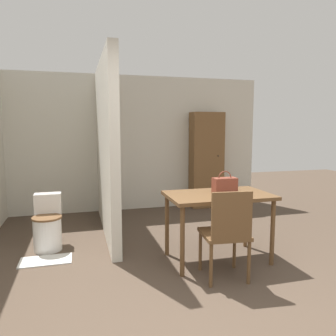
% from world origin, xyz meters
% --- Properties ---
extents(wall_back, '(5.21, 0.12, 2.50)m').
position_xyz_m(wall_back, '(0.00, 4.09, 1.25)').
color(wall_back, beige).
rests_on(wall_back, ground_plane).
extents(partition_wall, '(0.12, 2.43, 2.50)m').
position_xyz_m(partition_wall, '(-0.50, 2.82, 1.25)').
color(partition_wall, beige).
rests_on(partition_wall, ground_plane).
extents(dining_table, '(1.19, 0.72, 0.79)m').
position_xyz_m(dining_table, '(0.65, 1.36, 0.70)').
color(dining_table, brown).
rests_on(dining_table, ground_plane).
extents(wooden_chair, '(0.49, 0.49, 0.94)m').
position_xyz_m(wooden_chair, '(0.52, 0.86, 0.52)').
color(wooden_chair, brown).
rests_on(wooden_chair, ground_plane).
extents(toilet, '(0.37, 0.52, 0.69)m').
position_xyz_m(toilet, '(-1.30, 2.28, 0.30)').
color(toilet, white).
rests_on(toilet, ground_plane).
extents(handbag, '(0.28, 0.14, 0.26)m').
position_xyz_m(handbag, '(0.74, 1.39, 0.88)').
color(handbag, brown).
rests_on(handbag, dining_table).
extents(wooden_cabinet, '(0.62, 0.35, 1.84)m').
position_xyz_m(wooden_cabinet, '(1.51, 3.85, 0.92)').
color(wooden_cabinet, brown).
rests_on(wooden_cabinet, ground_plane).
extents(bath_mat, '(0.58, 0.32, 0.01)m').
position_xyz_m(bath_mat, '(-1.30, 1.86, 0.01)').
color(bath_mat, silver).
rests_on(bath_mat, ground_plane).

